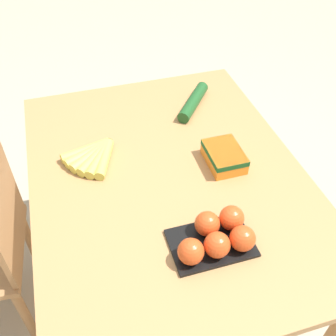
{
  "coord_description": "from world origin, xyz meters",
  "views": [
    {
      "loc": [
        -0.93,
        0.28,
        1.69
      ],
      "look_at": [
        0.0,
        0.0,
        0.77
      ],
      "focal_mm": 42.0,
      "sensor_mm": 36.0,
      "label": 1
    }
  ],
  "objects_px": {
    "banana_bunch": "(94,155)",
    "carrot_bag": "(224,155)",
    "tomato_pack": "(217,236)",
    "cucumber_near": "(193,102)"
  },
  "relations": [
    {
      "from": "tomato_pack",
      "to": "banana_bunch",
      "type": "bearing_deg",
      "value": 30.75
    },
    {
      "from": "tomato_pack",
      "to": "cucumber_near",
      "type": "height_order",
      "value": "tomato_pack"
    },
    {
      "from": "banana_bunch",
      "to": "cucumber_near",
      "type": "distance_m",
      "value": 0.5
    },
    {
      "from": "banana_bunch",
      "to": "cucumber_near",
      "type": "bearing_deg",
      "value": -64.8
    },
    {
      "from": "carrot_bag",
      "to": "cucumber_near",
      "type": "distance_m",
      "value": 0.36
    },
    {
      "from": "banana_bunch",
      "to": "carrot_bag",
      "type": "distance_m",
      "value": 0.46
    },
    {
      "from": "banana_bunch",
      "to": "carrot_bag",
      "type": "bearing_deg",
      "value": -108.38
    },
    {
      "from": "tomato_pack",
      "to": "carrot_bag",
      "type": "bearing_deg",
      "value": -25.51
    },
    {
      "from": "banana_bunch",
      "to": "carrot_bag",
      "type": "relative_size",
      "value": 1.24
    },
    {
      "from": "banana_bunch",
      "to": "cucumber_near",
      "type": "relative_size",
      "value": 0.87
    }
  ]
}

